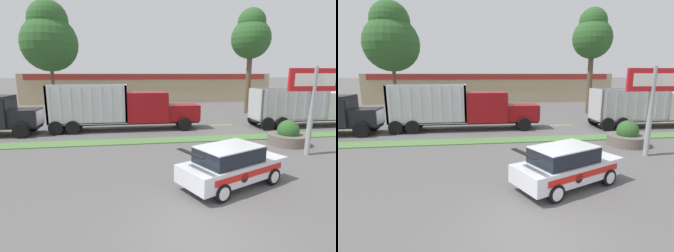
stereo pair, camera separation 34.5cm
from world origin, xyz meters
TOP-DOWN VIEW (x-y plane):
  - ground_plane at (0.00, 0.00)m, footprint 600.00×600.00m
  - grass_verge at (0.00, 10.48)m, footprint 120.00×1.47m
  - centre_line_2 at (-10.42, 15.21)m, footprint 2.40×0.14m
  - centre_line_3 at (-5.02, 15.21)m, footprint 2.40×0.14m
  - centre_line_4 at (0.38, 15.21)m, footprint 2.40×0.14m
  - centre_line_5 at (5.78, 15.21)m, footprint 2.40×0.14m
  - centre_line_6 at (11.18, 15.21)m, footprint 2.40×0.14m
  - centre_line_7 at (16.58, 15.21)m, footprint 2.40×0.14m
  - dump_truck_lead at (14.55, 13.63)m, footprint 11.16×2.59m
  - dump_truck_trail at (-1.35, 14.43)m, footprint 11.55×2.58m
  - rally_car at (2.06, 3.03)m, footprint 4.82×3.46m
  - store_sign_post at (7.76, 6.28)m, footprint 2.91×0.28m
  - stone_planter at (7.96, 8.43)m, footprint 2.39×2.39m
  - store_building_backdrop at (1.56, 39.70)m, footprint 38.15×12.10m
  - tree_behind_left at (11.36, 21.63)m, footprint 4.24×4.24m
  - tree_behind_centre at (-10.24, 24.88)m, footprint 6.00×6.00m

SIDE VIEW (x-z plane):
  - ground_plane at x=0.00m, z-range 0.00..0.00m
  - centre_line_2 at x=-10.42m, z-range 0.00..0.01m
  - centre_line_3 at x=-5.02m, z-range 0.00..0.01m
  - centre_line_4 at x=0.38m, z-range 0.00..0.01m
  - centre_line_5 at x=5.78m, z-range 0.00..0.01m
  - centre_line_6 at x=11.18m, z-range 0.00..0.01m
  - centre_line_7 at x=16.58m, z-range 0.00..0.01m
  - grass_verge at x=0.00m, z-range 0.00..0.06m
  - stone_planter at x=7.96m, z-range -0.24..1.32m
  - rally_car at x=2.06m, z-range 0.02..1.70m
  - dump_truck_lead at x=14.55m, z-range -0.08..3.13m
  - dump_truck_trail at x=-1.35m, z-range -0.18..3.40m
  - store_building_backdrop at x=1.56m, z-range 0.00..4.41m
  - store_sign_post at x=7.76m, z-range 1.03..5.81m
  - tree_behind_centre at x=-10.24m, z-range 2.16..14.28m
  - tree_behind_left at x=11.36m, z-range 2.79..14.08m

